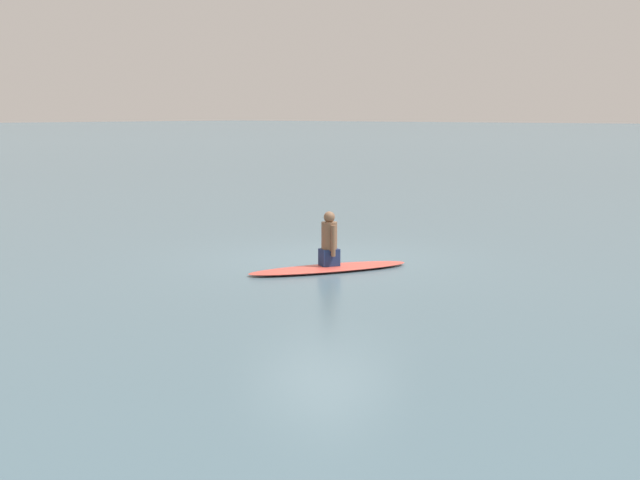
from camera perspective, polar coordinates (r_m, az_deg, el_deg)
ground_plane at (r=15.70m, az=0.24°, el=-1.28°), size 400.00×400.00×0.00m
surfboard at (r=14.56m, az=0.61°, el=-1.87°), size 2.87×1.91×0.09m
person_paddler at (r=14.48m, az=0.62°, el=-0.07°), size 0.38×0.39×0.92m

